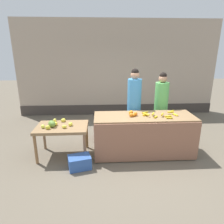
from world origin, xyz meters
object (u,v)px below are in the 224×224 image
Objects in this scene: vendor_woman_green_shirt at (161,107)px; produce_sack at (99,128)px; produce_crate at (80,162)px; vendor_woman_blue_shirt at (134,106)px.

produce_sack is at bearing 175.54° from vendor_woman_green_shirt.
produce_crate is 1.44m from produce_sack.
vendor_woman_blue_shirt is at bearing -175.04° from vendor_woman_green_shirt.
vendor_woman_green_shirt is at bearing 32.26° from produce_crate.
produce_sack reaches higher than produce_crate.
vendor_woman_green_shirt reaches higher than produce_sack.
vendor_woman_green_shirt is at bearing 4.96° from vendor_woman_blue_shirt.
vendor_woman_green_shirt is at bearing -4.46° from produce_sack.
produce_sack is at bearing 168.14° from vendor_woman_blue_shirt.
vendor_woman_blue_shirt is 4.27× the size of produce_crate.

